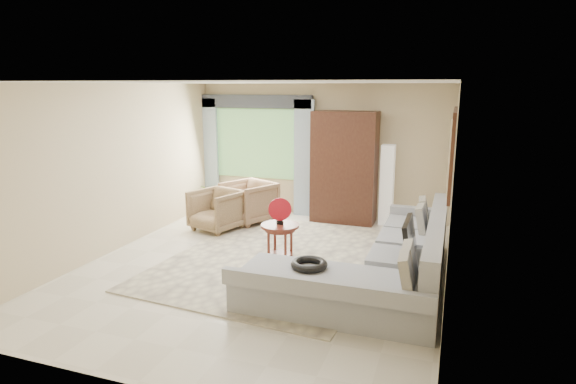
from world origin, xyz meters
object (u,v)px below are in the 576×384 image
at_px(armchair_left, 217,210).
at_px(armoire, 344,167).
at_px(floor_lamp, 387,185).
at_px(sectional_sofa, 387,267).
at_px(potted_plant, 207,198).
at_px(tv_screen, 410,239).
at_px(armchair_right, 249,202).
at_px(coffee_table, 280,242).

distance_m(armchair_left, armoire, 2.51).
xyz_separation_m(armchair_left, armoire, (2.03, 1.32, 0.68)).
distance_m(armoire, floor_lamp, 0.86).
height_order(sectional_sofa, armoire, armoire).
xyz_separation_m(sectional_sofa, potted_plant, (-4.09, 2.74, -0.01)).
height_order(tv_screen, armchair_left, tv_screen).
relative_size(tv_screen, armoire, 0.35).
height_order(armchair_left, armoire, armoire).
relative_size(armchair_left, armoire, 0.39).
height_order(armoire, floor_lamp, armoire).
distance_m(tv_screen, armchair_left, 3.91).
distance_m(armchair_left, floor_lamp, 3.17).
bearing_deg(floor_lamp, potted_plant, -176.66).
xyz_separation_m(tv_screen, armoire, (-1.50, 2.98, 0.33)).
bearing_deg(armoire, sectional_sofa, -66.94).
bearing_deg(armchair_right, armchair_left, -90.58).
relative_size(tv_screen, armchair_left, 0.91).
xyz_separation_m(armchair_right, armoire, (1.69, 0.66, 0.66)).
xyz_separation_m(coffee_table, armchair_right, (-1.28, 1.76, 0.10)).
bearing_deg(armchair_right, armoire, 47.94).
distance_m(coffee_table, floor_lamp, 2.80).
height_order(armchair_right, floor_lamp, floor_lamp).
xyz_separation_m(tv_screen, armchair_right, (-3.19, 2.32, -0.33)).
bearing_deg(armchair_right, coffee_table, -27.45).
relative_size(armchair_right, potted_plant, 1.56).
bearing_deg(coffee_table, potted_plant, 137.17).
bearing_deg(armoire, coffee_table, -99.55).
relative_size(sectional_sofa, armchair_left, 4.27).
distance_m(coffee_table, potted_plant, 3.34).
relative_size(armchair_left, armchair_right, 0.94).
bearing_deg(armchair_right, tv_screen, -9.48).
bearing_deg(armchair_left, tv_screen, -6.64).
xyz_separation_m(tv_screen, floor_lamp, (-0.70, 3.04, 0.03)).
bearing_deg(armchair_left, coffee_table, -15.65).
xyz_separation_m(sectional_sofa, armoire, (-1.23, 2.90, 0.77)).
height_order(sectional_sofa, tv_screen, tv_screen).
bearing_deg(potted_plant, armoire, 3.07).
distance_m(sectional_sofa, tv_screen, 0.52).
xyz_separation_m(armchair_left, armchair_right, (0.34, 0.66, 0.02)).
distance_m(coffee_table, armchair_left, 1.96).
bearing_deg(sectional_sofa, coffee_table, 163.80).
relative_size(sectional_sofa, potted_plant, 6.25).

